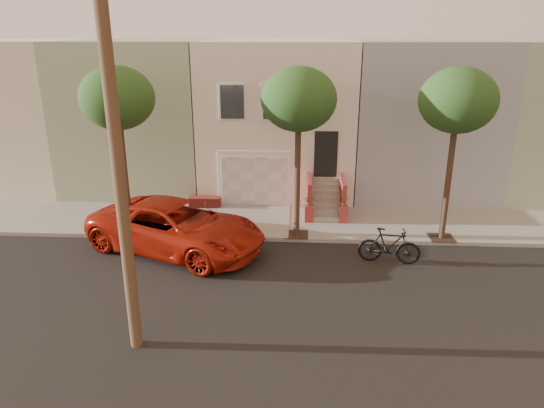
{
  "coord_description": "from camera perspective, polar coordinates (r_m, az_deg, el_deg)",
  "views": [
    {
      "loc": [
        1.04,
        -13.7,
        7.55
      ],
      "look_at": [
        0.11,
        3.0,
        1.7
      ],
      "focal_mm": 32.63,
      "sensor_mm": 36.0,
      "label": 1
    }
  ],
  "objects": [
    {
      "name": "tree_mid",
      "position": [
        17.75,
        3.1,
        11.84
      ],
      "size": [
        2.7,
        2.57,
        6.3
      ],
      "color": "#2D2116",
      "rests_on": "sidewalk"
    },
    {
      "name": "sidewalk",
      "position": [
        20.49,
        0.06,
        -2.11
      ],
      "size": [
        40.0,
        3.7,
        0.15
      ],
      "primitive_type": "cube",
      "color": "gray",
      "rests_on": "ground"
    },
    {
      "name": "pickup_truck",
      "position": [
        18.11,
        -10.96,
        -2.61
      ],
      "size": [
        7.17,
        5.25,
        1.81
      ],
      "primitive_type": "imported",
      "rotation": [
        0.0,
        0.0,
        1.18
      ],
      "color": "#A71C0C",
      "rests_on": "ground"
    },
    {
      "name": "motorcycle",
      "position": [
        17.39,
        13.36,
        -4.7
      ],
      "size": [
        2.17,
        0.9,
        1.26
      ],
      "primitive_type": "imported",
      "rotation": [
        0.0,
        0.0,
        1.42
      ],
      "color": "black",
      "rests_on": "ground"
    },
    {
      "name": "tree_right",
      "position": [
        18.57,
        20.66,
        10.99
      ],
      "size": [
        2.7,
        2.57,
        6.3
      ],
      "color": "#2D2116",
      "rests_on": "sidewalk"
    },
    {
      "name": "tree_left",
      "position": [
        18.92,
        -17.42,
        11.47
      ],
      "size": [
        2.7,
        2.57,
        6.3
      ],
      "color": "#2D2116",
      "rests_on": "sidewalk"
    },
    {
      "name": "house_row",
      "position": [
        25.22,
        0.8,
        10.38
      ],
      "size": [
        33.1,
        11.7,
        7.0
      ],
      "color": "beige",
      "rests_on": "sidewalk"
    },
    {
      "name": "ground",
      "position": [
        15.68,
        -1.02,
        -9.5
      ],
      "size": [
        90.0,
        90.0,
        0.0
      ],
      "primitive_type": "plane",
      "color": "black",
      "rests_on": "ground"
    }
  ]
}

